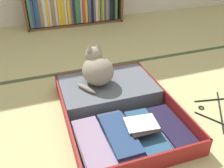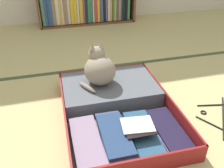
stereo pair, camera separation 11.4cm
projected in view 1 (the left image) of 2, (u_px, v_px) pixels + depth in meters
name	position (u px, v px, depth m)	size (l,w,h in m)	color
ground_plane	(142.00, 133.00, 1.49)	(10.00, 10.00, 0.00)	tan
tatami_border	(98.00, 67.00, 2.22)	(4.80, 0.05, 0.00)	#3C4D2E
open_suitcase	(114.00, 103.00, 1.67)	(0.72, 0.98, 0.12)	maroon
black_cat	(97.00, 69.00, 1.71)	(0.29, 0.29, 0.29)	gray
clothes_hanger	(214.00, 110.00, 1.68)	(0.33, 0.39, 0.01)	black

